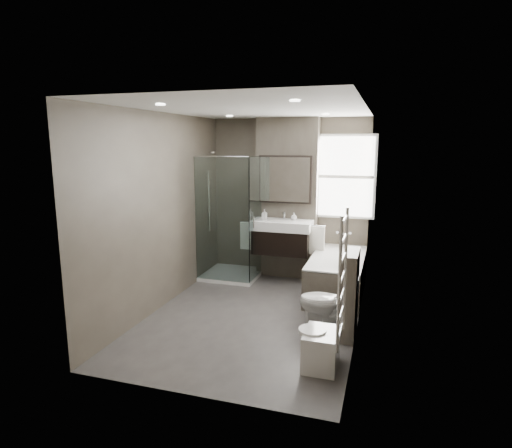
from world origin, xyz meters
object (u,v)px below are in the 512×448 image
at_px(vanity, 282,237).
at_px(bathtub, 337,273).
at_px(bidet, 321,348).
at_px(toilet, 328,303).

distance_m(vanity, bathtub, 1.07).
xyz_separation_m(vanity, bathtub, (0.92, -0.33, -0.43)).
height_order(vanity, bidet, vanity).
relative_size(bathtub, toilet, 2.29).
bearing_deg(toilet, vanity, -149.51).
bearing_deg(vanity, toilet, -59.16).
height_order(vanity, toilet, vanity).
height_order(toilet, bidet, toilet).
height_order(bathtub, toilet, toilet).
height_order(vanity, bathtub, vanity).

